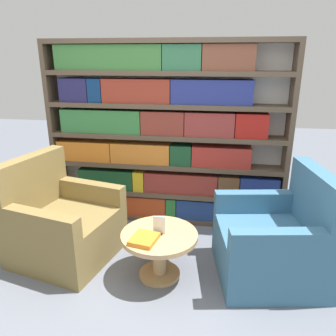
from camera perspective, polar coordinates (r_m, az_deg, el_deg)
The scene contains 7 objects.
ground_plane at distance 2.90m, azimuth -4.80°, elevation -20.49°, with size 14.00×14.00×0.00m, color slate.
bookshelf at distance 3.66m, azimuth -1.00°, elevation 5.64°, with size 2.64×0.30×2.01m.
armchair_left at distance 3.32m, azimuth -18.00°, elevation -9.39°, with size 1.02×1.01×0.96m.
armchair_right at distance 3.03m, azimuth 18.07°, elevation -12.20°, with size 0.98×0.97×0.96m.
coffee_table at distance 2.88m, azimuth -1.51°, elevation -13.36°, with size 0.66×0.66×0.42m.
table_sign at distance 2.79m, azimuth -1.54°, elevation -10.12°, with size 0.10×0.06×0.16m.
stray_book at distance 2.72m, azimuth -4.17°, elevation -12.24°, with size 0.24×0.26×0.04m.
Camera 1 is at (0.57, -2.17, 1.84)m, focal length 35.00 mm.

